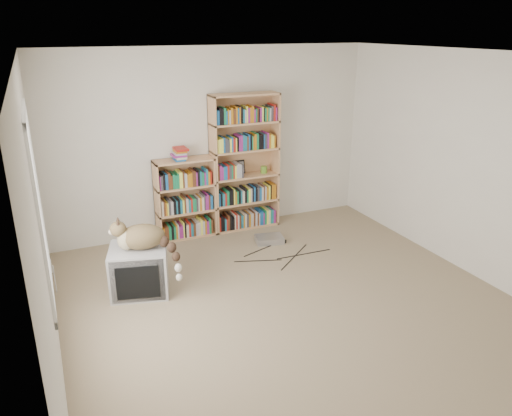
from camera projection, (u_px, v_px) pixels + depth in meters
name	position (u px, v px, depth m)	size (l,w,h in m)	color
floor	(298.00, 312.00, 5.06)	(4.50, 5.00, 0.01)	tan
wall_back	(213.00, 141.00, 6.78)	(4.50, 0.02, 2.50)	white
wall_left	(41.00, 233.00, 3.78)	(0.02, 5.00, 2.50)	white
wall_right	(482.00, 169.00, 5.48)	(0.02, 5.00, 2.50)	white
ceiling	(306.00, 55.00, 4.20)	(4.50, 5.00, 0.02)	white
window	(39.00, 206.00, 3.90)	(0.02, 1.22, 1.52)	white
crt_tv	(139.00, 270.00, 5.37)	(0.71, 0.67, 0.52)	#B0B0B3
cat	(147.00, 241.00, 5.21)	(0.70, 0.61, 0.58)	#3A2B17
bookcase_tall	(244.00, 166.00, 6.93)	(0.95, 0.30, 1.89)	tan
bookcase_short	(185.00, 201.00, 6.74)	(0.79, 0.30, 1.09)	tan
book_stack	(180.00, 154.00, 6.47)	(0.19, 0.25, 0.16)	red
green_mug	(264.00, 169.00, 7.05)	(0.09, 0.09, 0.10)	#62992B
framed_print	(240.00, 167.00, 7.00)	(0.14, 0.01, 0.19)	black
dvd_player	(269.00, 239.00, 6.68)	(0.36, 0.26, 0.08)	#A8A9AD
wall_outlet	(51.00, 266.00, 5.32)	(0.01, 0.08, 0.13)	silver
floor_cables	(265.00, 258.00, 6.21)	(1.20, 0.70, 0.01)	black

